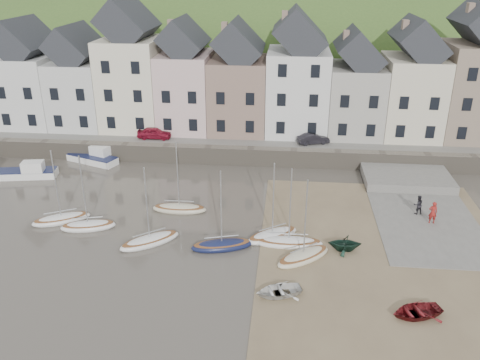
# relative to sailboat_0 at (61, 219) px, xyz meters

# --- Properties ---
(ground) EXTENTS (160.00, 160.00, 0.00)m
(ground) POSITION_rel_sailboat_0_xyz_m (14.09, -3.07, -0.26)
(ground) COLOR #4C453C
(ground) RESTS_ON ground
(quay_land) EXTENTS (90.00, 30.00, 1.50)m
(quay_land) POSITION_rel_sailboat_0_xyz_m (14.09, 28.93, 0.49)
(quay_land) COLOR #3E5E25
(quay_land) RESTS_ON ground
(quay_street) EXTENTS (70.00, 7.00, 0.10)m
(quay_street) POSITION_rel_sailboat_0_xyz_m (14.09, 17.43, 1.29)
(quay_street) COLOR slate
(quay_street) RESTS_ON quay_land
(seawall) EXTENTS (70.00, 1.20, 1.80)m
(seawall) POSITION_rel_sailboat_0_xyz_m (14.09, 13.93, 0.64)
(seawall) COLOR slate
(seawall) RESTS_ON ground
(beach) EXTENTS (18.00, 26.00, 0.06)m
(beach) POSITION_rel_sailboat_0_xyz_m (25.09, -3.07, -0.23)
(beach) COLOR brown
(beach) RESTS_ON ground
(slipway) EXTENTS (8.00, 18.00, 0.12)m
(slipway) POSITION_rel_sailboat_0_xyz_m (29.09, 4.93, -0.20)
(slipway) COLOR slate
(slipway) RESTS_ON ground
(hillside) EXTENTS (134.40, 84.00, 84.00)m
(hillside) POSITION_rel_sailboat_0_xyz_m (9.10, 56.93, -18.26)
(hillside) COLOR #3E5E25
(hillside) RESTS_ON ground
(townhouse_terrace) EXTENTS (61.05, 8.00, 13.93)m
(townhouse_terrace) POSITION_rel_sailboat_0_xyz_m (15.85, 20.93, 7.06)
(townhouse_terrace) COLOR silver
(townhouse_terrace) RESTS_ON quay_land
(sailboat_0) EXTENTS (4.69, 3.50, 6.32)m
(sailboat_0) POSITION_rel_sailboat_0_xyz_m (0.00, 0.00, 0.00)
(sailboat_0) COLOR white
(sailboat_0) RESTS_ON ground
(sailboat_1) EXTENTS (4.47, 2.54, 6.32)m
(sailboat_1) POSITION_rel_sailboat_0_xyz_m (2.56, -0.87, 0.00)
(sailboat_1) COLOR white
(sailboat_1) RESTS_ON ground
(sailboat_2) EXTENTS (4.56, 1.55, 6.32)m
(sailboat_2) POSITION_rel_sailboat_0_xyz_m (9.02, 2.79, -0.00)
(sailboat_2) COLOR beige
(sailboat_2) RESTS_ON ground
(sailboat_3) EXTENTS (4.59, 4.04, 6.32)m
(sailboat_3) POSITION_rel_sailboat_0_xyz_m (7.95, -2.63, -0.00)
(sailboat_3) COLOR white
(sailboat_3) RESTS_ON ground
(sailboat_4) EXTENTS (4.38, 3.73, 6.32)m
(sailboat_4) POSITION_rel_sailboat_0_xyz_m (16.93, -0.91, 0.00)
(sailboat_4) COLOR white
(sailboat_4) RESTS_ON ground
(sailboat_5) EXTENTS (4.74, 2.68, 6.32)m
(sailboat_5) POSITION_rel_sailboat_0_xyz_m (13.32, -2.73, 0.00)
(sailboat_5) COLOR #151C42
(sailboat_5) RESTS_ON ground
(sailboat_6) EXTENTS (5.07, 1.67, 6.32)m
(sailboat_6) POSITION_rel_sailboat_0_xyz_m (18.17, -1.83, -0.00)
(sailboat_6) COLOR white
(sailboat_6) RESTS_ON ground
(sailboat_7) EXTENTS (4.40, 4.02, 6.32)m
(sailboat_7) POSITION_rel_sailboat_0_xyz_m (19.21, -3.69, 0.00)
(sailboat_7) COLOR beige
(sailboat_7) RESTS_ON ground
(motorboat_0) EXTENTS (5.80, 2.69, 1.70)m
(motorboat_0) POSITION_rel_sailboat_0_xyz_m (-6.98, 8.39, 0.32)
(motorboat_0) COLOR white
(motorboat_0) RESTS_ON ground
(motorboat_2) EXTENTS (5.81, 3.61, 1.70)m
(motorboat_2) POSITION_rel_sailboat_0_xyz_m (-2.11, 12.93, 0.32)
(motorboat_2) COLOR white
(motorboat_2) RESTS_ON ground
(rowboat_white) EXTENTS (3.46, 2.95, 0.61)m
(rowboat_white) POSITION_rel_sailboat_0_xyz_m (17.59, -7.98, 0.10)
(rowboat_white) COLOR white
(rowboat_white) RESTS_ON beach
(rowboat_green) EXTENTS (2.39, 2.07, 1.24)m
(rowboat_green) POSITION_rel_sailboat_0_xyz_m (22.16, -2.25, 0.42)
(rowboat_green) COLOR #163126
(rowboat_green) RESTS_ON beach
(rowboat_red) EXTENTS (3.60, 3.06, 0.63)m
(rowboat_red) POSITION_rel_sailboat_0_xyz_m (25.70, -9.20, 0.11)
(rowboat_red) COLOR maroon
(rowboat_red) RESTS_ON beach
(person_red) EXTENTS (0.68, 0.45, 1.84)m
(person_red) POSITION_rel_sailboat_0_xyz_m (29.41, 2.55, 0.78)
(person_red) COLOR maroon
(person_red) RESTS_ON slipway
(person_dark) EXTENTS (0.91, 0.78, 1.63)m
(person_dark) POSITION_rel_sailboat_0_xyz_m (28.63, 4.07, 0.67)
(person_dark) COLOR black
(person_dark) RESTS_ON slipway
(car_left) EXTENTS (3.64, 1.46, 1.24)m
(car_left) POSITION_rel_sailboat_0_xyz_m (3.45, 16.43, 1.96)
(car_left) COLOR maroon
(car_left) RESTS_ON quay_street
(car_right) EXTENTS (3.55, 2.22, 1.10)m
(car_right) POSITION_rel_sailboat_0_xyz_m (20.47, 16.43, 1.89)
(car_right) COLOR black
(car_right) RESTS_ON quay_street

